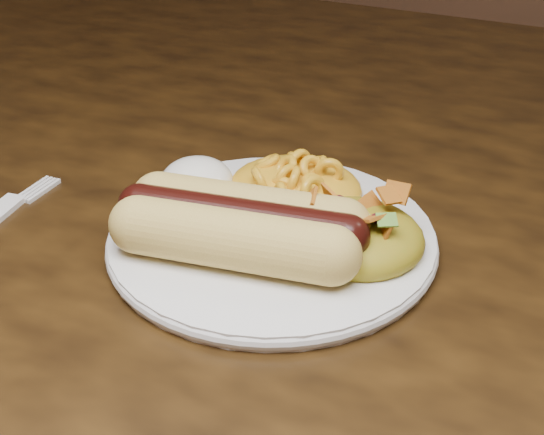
% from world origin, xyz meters
% --- Properties ---
extents(table, '(1.60, 0.90, 0.75)m').
position_xyz_m(table, '(0.00, 0.00, 0.66)').
color(table, '#39230C').
rests_on(table, floor).
extents(plate, '(0.24, 0.24, 0.01)m').
position_xyz_m(plate, '(-0.05, -0.10, 0.76)').
color(plate, silver).
rests_on(plate, table).
extents(hotdog, '(0.13, 0.08, 0.04)m').
position_xyz_m(hotdog, '(-0.06, -0.13, 0.78)').
color(hotdog, '#E3CA60').
rests_on(hotdog, plate).
extents(mac_and_cheese, '(0.12, 0.12, 0.04)m').
position_xyz_m(mac_and_cheese, '(-0.06, -0.05, 0.78)').
color(mac_and_cheese, '#F3A839').
rests_on(mac_and_cheese, plate).
extents(sour_cream, '(0.05, 0.05, 0.03)m').
position_xyz_m(sour_cream, '(-0.12, -0.08, 0.78)').
color(sour_cream, white).
rests_on(sour_cream, plate).
extents(taco_salad, '(0.09, 0.08, 0.04)m').
position_xyz_m(taco_salad, '(0.00, -0.10, 0.78)').
color(taco_salad, '#D0620B').
rests_on(taco_salad, plate).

